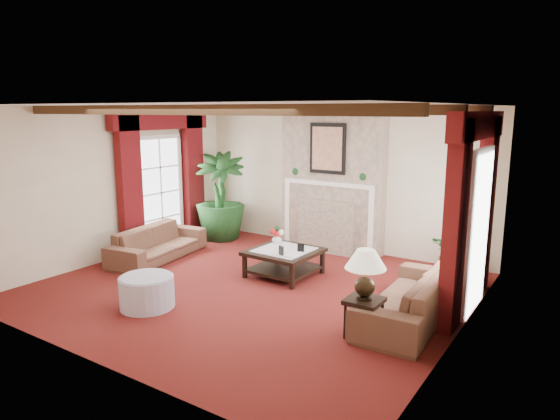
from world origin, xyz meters
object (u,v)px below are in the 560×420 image
Objects in this scene: side_table at (364,318)px; ottoman at (147,292)px; sofa_left at (158,238)px; sofa_right at (410,289)px; potted_palm at (221,215)px; coffee_table at (284,263)px.

side_table reaches higher than ottoman.
sofa_left is at bearing 168.56° from side_table.
potted_palm is (-4.66, 1.83, 0.09)m from sofa_right.
sofa_right is 1.06× the size of potted_palm.
sofa_right is 4.49× the size of side_table.
coffee_table is at bearing -27.66° from potted_palm.
sofa_right is (4.68, -0.11, 0.03)m from sofa_left.
potted_palm reaches higher than ottoman.
sofa_right is 2.92× the size of ottoman.
potted_palm is at bearing 153.96° from coffee_table.
coffee_table is at bearing 68.83° from ottoman.
sofa_right is 3.49m from ottoman.
coffee_table is 2.42m from side_table.
sofa_right is 2.36m from coffee_table.
sofa_left is 4.25× the size of side_table.
sofa_left is at bearing -93.51° from sofa_right.
sofa_left is 1.72m from potted_palm.
coffee_table is (2.38, -1.25, -0.29)m from potted_palm.
sofa_left is 4.68m from sofa_right.
side_table is at bearing -109.56° from sofa_left.
potted_palm is 1.95× the size of coffee_table.
sofa_right reaches higher than sofa_left.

